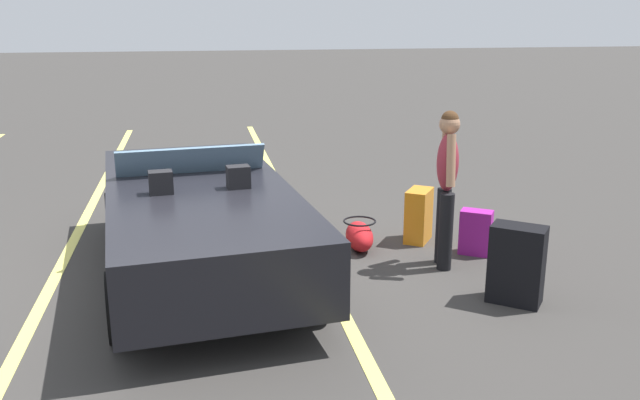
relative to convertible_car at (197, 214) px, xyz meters
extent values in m
plane|color=#383533|center=(-0.21, -0.02, -0.59)|extent=(80.00, 80.00, 0.00)
cube|color=#EAE066|center=(-0.21, -1.25, -0.59)|extent=(18.00, 0.12, 0.01)
cube|color=#EAE066|center=(-0.21, 1.45, -0.59)|extent=(18.00, 0.12, 0.01)
cube|color=black|center=(-0.21, -0.02, 0.03)|extent=(4.28, 2.22, 0.64)
cube|color=black|center=(1.22, 0.14, -0.08)|extent=(1.50, 1.81, 0.38)
cube|color=slate|center=(0.30, 0.03, 0.50)|extent=(0.36, 1.56, 0.31)
cube|color=black|center=(-0.45, 0.32, 0.46)|extent=(0.18, 0.24, 0.22)
cube|color=black|center=(-0.37, -0.41, 0.46)|extent=(0.18, 0.24, 0.22)
cylinder|color=black|center=(0.96, 0.93, -0.29)|extent=(0.62, 0.29, 0.60)
cylinder|color=black|center=(1.15, -0.68, -0.29)|extent=(0.62, 0.29, 0.60)
cylinder|color=black|center=(-1.56, 0.63, -0.29)|extent=(0.62, 0.29, 0.60)
cylinder|color=black|center=(-1.38, -0.97, -0.29)|extent=(0.62, 0.29, 0.60)
cube|color=black|center=(-1.43, -2.86, -0.22)|extent=(0.52, 0.55, 0.74)
cube|color=black|center=(-1.31, -2.96, -0.27)|extent=(0.25, 0.32, 0.41)
sphere|color=black|center=(-1.41, -2.67, -0.57)|extent=(0.04, 0.04, 0.04)
sphere|color=black|center=(-1.61, -2.93, -0.57)|extent=(0.04, 0.04, 0.04)
cube|color=orange|center=(0.39, -2.53, -0.28)|extent=(0.47, 0.42, 0.62)
sphere|color=black|center=(0.22, -2.53, -0.57)|extent=(0.04, 0.04, 0.04)
sphere|color=black|center=(0.46, -2.69, -0.57)|extent=(0.04, 0.04, 0.04)
cube|color=#991E8C|center=(-0.15, -3.02, -0.34)|extent=(0.35, 0.39, 0.50)
cube|color=#721669|center=(-0.05, -3.08, -0.38)|extent=(0.17, 0.24, 0.28)
sphere|color=black|center=(-0.14, -2.88, -0.57)|extent=(0.04, 0.04, 0.04)
sphere|color=black|center=(-0.27, -3.08, -0.57)|extent=(0.04, 0.04, 0.04)
ellipsoid|color=red|center=(0.24, -1.79, -0.44)|extent=(0.66, 0.35, 0.30)
torus|color=black|center=(0.24, -1.79, -0.26)|extent=(0.40, 0.40, 0.02)
cylinder|color=black|center=(-0.52, -2.52, -0.18)|extent=(0.18, 0.18, 0.82)
cylinder|color=black|center=(-0.33, -2.56, -0.18)|extent=(0.18, 0.18, 0.82)
ellipsoid|color=maroon|center=(-0.42, -2.54, 0.53)|extent=(0.36, 0.28, 0.60)
sphere|color=#A37556|center=(-0.42, -2.54, 0.93)|extent=(0.21, 0.21, 0.21)
sphere|color=#472D19|center=(-0.42, -2.54, 0.97)|extent=(0.18, 0.18, 0.18)
cylinder|color=#A37556|center=(-0.62, -2.49, 0.60)|extent=(0.21, 0.13, 0.53)
cylinder|color=#A37556|center=(-0.22, -2.58, 0.60)|extent=(0.21, 0.13, 0.53)
camera|label=1|loc=(-6.79, -0.04, 2.03)|focal=37.89mm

